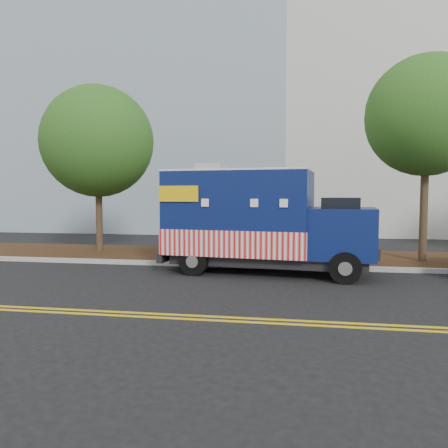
# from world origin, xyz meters

# --- Properties ---
(ground) EXTENTS (120.00, 120.00, 0.00)m
(ground) POSITION_xyz_m (0.00, 0.00, 0.00)
(ground) COLOR black
(ground) RESTS_ON ground
(curb) EXTENTS (120.00, 0.18, 0.15)m
(curb) POSITION_xyz_m (0.00, 1.40, 0.07)
(curb) COLOR #9E9E99
(curb) RESTS_ON ground
(mulch_strip) EXTENTS (120.00, 4.00, 0.15)m
(mulch_strip) POSITION_xyz_m (0.00, 3.50, 0.07)
(mulch_strip) COLOR black
(mulch_strip) RESTS_ON ground
(centerline_near) EXTENTS (120.00, 0.10, 0.01)m
(centerline_near) POSITION_xyz_m (0.00, -4.45, 0.01)
(centerline_near) COLOR gold
(centerline_near) RESTS_ON ground
(centerline_far) EXTENTS (120.00, 0.10, 0.01)m
(centerline_far) POSITION_xyz_m (0.00, -4.70, 0.01)
(centerline_far) COLOR gold
(centerline_far) RESTS_ON ground
(office_building) EXTENTS (46.00, 20.00, 30.40)m
(office_building) POSITION_xyz_m (2.00, 22.00, 15.20)
(office_building) COLOR silver
(office_building) RESTS_ON ground
(tree_a) EXTENTS (4.39, 4.39, 6.71)m
(tree_a) POSITION_xyz_m (-5.11, 3.52, 4.50)
(tree_a) COLOR #38281C
(tree_a) RESTS_ON ground
(tree_c) EXTENTS (4.05, 4.05, 7.09)m
(tree_c) POSITION_xyz_m (6.98, 2.97, 5.05)
(tree_c) COLOR #38281C
(tree_c) RESTS_ON ground
(sign_post) EXTENTS (0.06, 0.06, 2.40)m
(sign_post) POSITION_xyz_m (-1.63, 1.97, 1.20)
(sign_post) COLOR #473828
(sign_post) RESTS_ON ground
(food_truck) EXTENTS (6.68, 3.11, 3.40)m
(food_truck) POSITION_xyz_m (1.52, 0.67, 1.54)
(food_truck) COLOR black
(food_truck) RESTS_ON ground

